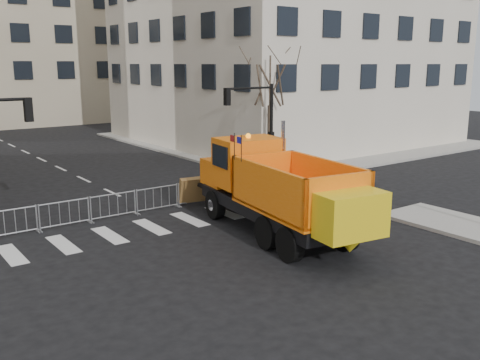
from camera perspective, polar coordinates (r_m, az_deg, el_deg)
ground at (r=18.20m, az=1.78°, el=-8.57°), size 120.00×120.00×0.00m
sidewalk_back at (r=25.08m, az=-10.33°, el=-2.69°), size 64.00×5.00×0.15m
traffic_light_right at (r=29.98m, az=3.35°, el=5.06°), size 0.18×0.18×5.40m
crowd_barriers at (r=23.86m, az=-11.03°, el=-2.31°), size 12.60×0.60×1.10m
street_tree at (r=31.07m, az=3.19°, el=7.27°), size 3.00×3.00×7.50m
plow_truck at (r=20.33m, az=4.08°, el=-0.83°), size 4.56×11.16×4.21m
cop_a at (r=24.54m, az=-1.54°, el=-0.62°), size 0.78×0.56×1.98m
cop_b at (r=25.39m, az=-1.51°, el=-0.09°), size 1.26×1.19×2.05m
cop_c at (r=25.16m, az=-2.35°, el=-0.42°), size 1.11×1.08×1.87m
newspaper_box at (r=28.03m, az=6.61°, el=0.34°), size 0.48×0.43×1.10m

